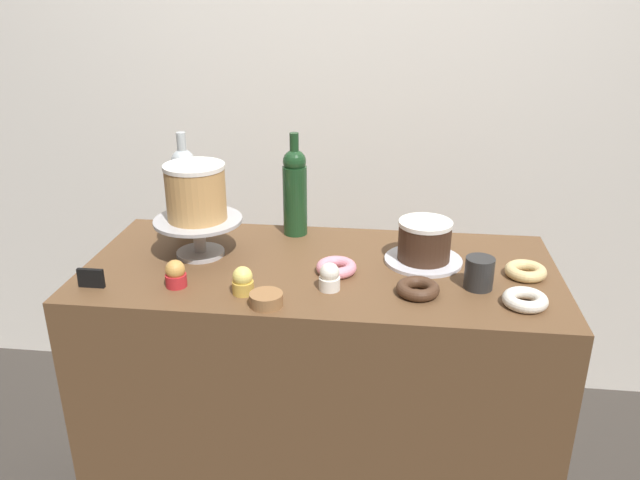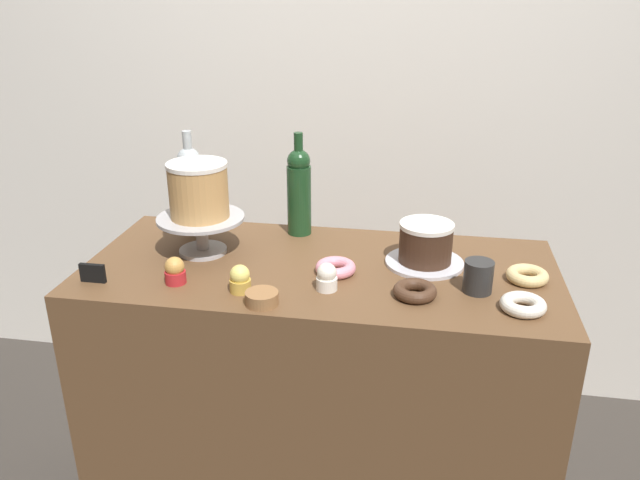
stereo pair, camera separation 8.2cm
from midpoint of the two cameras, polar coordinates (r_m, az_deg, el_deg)
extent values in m
cube|color=silver|center=(2.51, 4.44, 13.71)|extent=(6.00, 0.05, 2.60)
cube|color=brown|center=(2.02, 1.20, -14.51)|extent=(1.33, 0.61, 0.93)
cylinder|color=#B2B2B7|center=(1.89, -9.36, -0.95)|extent=(0.14, 0.14, 0.01)
cylinder|color=#B2B2B7|center=(1.87, -9.46, 0.51)|extent=(0.04, 0.04, 0.09)
cylinder|color=#B2B2B7|center=(1.85, -9.56, 1.97)|extent=(0.25, 0.25, 0.01)
cylinder|color=tan|center=(1.82, -9.72, 4.31)|extent=(0.17, 0.17, 0.15)
cylinder|color=white|center=(1.80, -9.89, 6.74)|extent=(0.17, 0.17, 0.01)
cylinder|color=silver|center=(1.82, 10.75, -2.03)|extent=(0.22, 0.22, 0.01)
cylinder|color=#3D2619|center=(1.80, 10.88, -0.40)|extent=(0.15, 0.15, 0.10)
cylinder|color=white|center=(1.77, 11.01, 1.30)|extent=(0.15, 0.15, 0.01)
cylinder|color=#193D1E|center=(1.97, -0.72, 3.62)|extent=(0.08, 0.08, 0.22)
sphere|color=#193D1E|center=(1.93, -0.73, 7.19)|extent=(0.07, 0.07, 0.07)
cylinder|color=#193D1E|center=(1.92, -0.74, 8.65)|extent=(0.03, 0.03, 0.08)
cylinder|color=#B2BCC1|center=(2.02, -10.45, 3.77)|extent=(0.08, 0.08, 0.22)
sphere|color=#B2BCC1|center=(1.99, -10.71, 7.24)|extent=(0.07, 0.07, 0.07)
cylinder|color=#B2BCC1|center=(1.98, -10.81, 8.66)|extent=(0.03, 0.03, 0.08)
cylinder|color=white|center=(1.64, 2.04, -3.99)|extent=(0.06, 0.06, 0.03)
sphere|color=white|center=(1.63, 2.06, -3.00)|extent=(0.05, 0.05, 0.05)
cylinder|color=red|center=(1.71, -11.67, -3.33)|extent=(0.06, 0.06, 0.03)
sphere|color=#CC9347|center=(1.69, -11.76, -2.38)|extent=(0.05, 0.05, 0.05)
cylinder|color=gold|center=(1.64, -5.83, -4.15)|extent=(0.06, 0.06, 0.03)
sphere|color=#EFDB6B|center=(1.62, -5.88, -3.16)|extent=(0.05, 0.05, 0.05)
torus|color=#472D1E|center=(1.63, 10.07, -4.60)|extent=(0.11, 0.11, 0.03)
torus|color=pink|center=(1.73, 2.78, -2.55)|extent=(0.11, 0.11, 0.03)
torus|color=silver|center=(1.63, 19.38, -5.59)|extent=(0.11, 0.11, 0.03)
torus|color=#E0C17F|center=(1.78, 19.60, -3.10)|extent=(0.11, 0.11, 0.03)
cylinder|color=olive|center=(1.58, -3.81, -5.66)|extent=(0.08, 0.08, 0.01)
cylinder|color=olive|center=(1.57, -3.82, -5.31)|extent=(0.08, 0.08, 0.01)
cylinder|color=olive|center=(1.57, -3.83, -4.95)|extent=(0.08, 0.08, 0.01)
cube|color=black|center=(1.77, -18.74, -2.88)|extent=(0.07, 0.01, 0.05)
cylinder|color=#282828|center=(1.68, 15.56, -3.24)|extent=(0.08, 0.08, 0.08)
camera|label=1|loc=(0.04, -88.66, 0.56)|focal=35.18mm
camera|label=2|loc=(0.04, 91.34, -0.56)|focal=35.18mm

